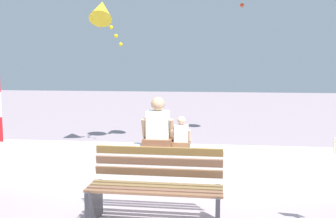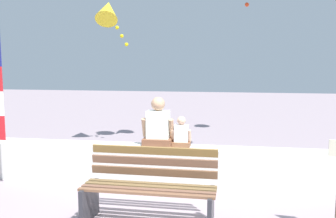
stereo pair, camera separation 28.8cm
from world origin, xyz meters
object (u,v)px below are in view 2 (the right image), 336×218
at_px(park_bench, 150,189).
at_px(kite_yellow, 108,11).
at_px(person_adult, 158,127).
at_px(person_child, 181,135).

distance_m(park_bench, kite_yellow, 4.81).
distance_m(person_adult, kite_yellow, 3.39).
height_order(person_adult, kite_yellow, kite_yellow).
relative_size(park_bench, kite_yellow, 1.44).
bearing_deg(park_bench, person_child, 82.92).
distance_m(person_child, kite_yellow, 3.64).
bearing_deg(park_bench, person_adult, 97.09).
bearing_deg(kite_yellow, person_child, -48.83).
distance_m(person_adult, person_child, 0.39).
distance_m(park_bench, person_child, 1.56).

